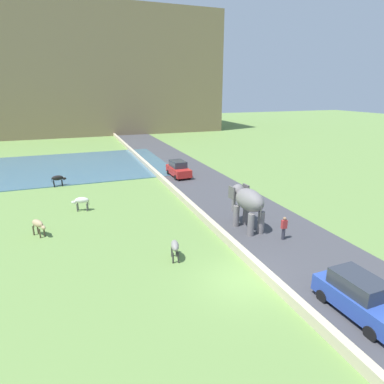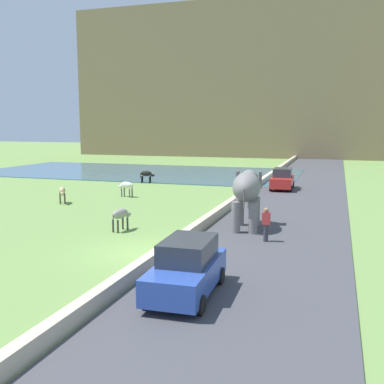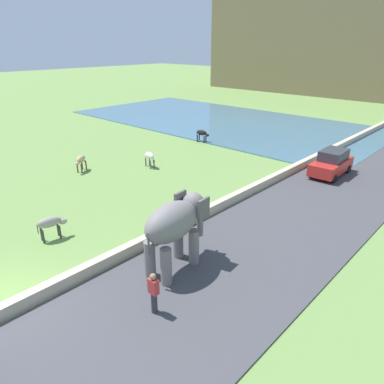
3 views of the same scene
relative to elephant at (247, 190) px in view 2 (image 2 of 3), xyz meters
name	(u,v)px [view 2 (image 2 of 3)]	position (x,y,z in m)	size (l,w,h in m)	color
ground_plane	(141,252)	(-3.40, -5.68, -2.04)	(220.00, 220.00, 0.00)	#6B8E47
road_surface	(300,192)	(1.60, 14.32, -2.01)	(7.00, 120.00, 0.06)	#424247
barrier_wall	(249,190)	(-2.20, 12.32, -1.77)	(0.40, 110.00, 0.53)	beige
lake	(139,172)	(-17.40, 24.78, -2.00)	(36.00, 18.00, 0.08)	#426B84
hill_distant	(266,86)	(-9.40, 65.47, 10.79)	(64.00, 28.00, 25.65)	#7F6B4C
elephant	(247,190)	(0.00, 0.00, 0.00)	(1.66, 3.53, 2.99)	slate
person_beside_elephant	(266,224)	(1.37, -2.43, -1.16)	(0.36, 0.22, 1.63)	#33333D
car_blue	(187,268)	(0.02, -9.73, -1.14)	(1.90, 4.05, 1.80)	#2D4CA8
car_red	(282,179)	(0.02, 15.25, -1.14)	(1.89, 4.05, 1.80)	red
cow_black	(147,174)	(-12.54, 15.91, -1.20)	(1.41, 0.56, 1.15)	black
cow_grey	(121,215)	(-5.99, -2.33, -1.20)	(0.66, 1.42, 1.15)	gray
cow_tan	(62,191)	(-13.58, 3.86, -1.20)	(1.06, 1.33, 1.15)	tan
cow_white	(126,186)	(-10.68, 7.83, -1.20)	(1.42, 0.70, 1.15)	silver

